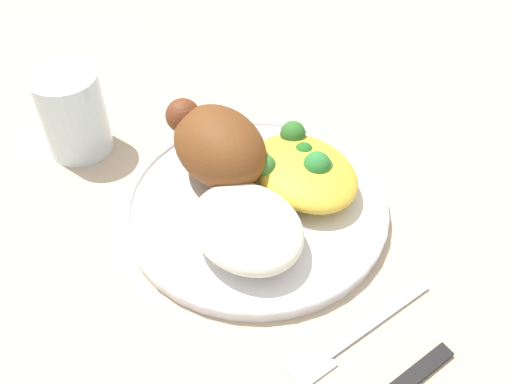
% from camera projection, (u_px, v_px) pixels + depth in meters
% --- Properties ---
extents(ground_plane, '(2.00, 2.00, 0.00)m').
position_uv_depth(ground_plane, '(256.00, 210.00, 0.52)').
color(ground_plane, '#C5AF94').
extents(plate, '(0.25, 0.25, 0.01)m').
position_uv_depth(plate, '(256.00, 205.00, 0.52)').
color(plate, white).
rests_on(plate, ground_plane).
extents(roasted_chicken, '(0.12, 0.08, 0.07)m').
position_uv_depth(roasted_chicken, '(217.00, 144.00, 0.52)').
color(roasted_chicken, brown).
rests_on(roasted_chicken, plate).
extents(rice_pile, '(0.11, 0.09, 0.04)m').
position_uv_depth(rice_pile, '(247.00, 227.00, 0.47)').
color(rice_pile, white).
rests_on(rice_pile, plate).
extents(mac_cheese_with_broccoli, '(0.12, 0.09, 0.04)m').
position_uv_depth(mac_cheese_with_broccoli, '(303.00, 169.00, 0.52)').
color(mac_cheese_with_broccoli, gold).
rests_on(mac_cheese_with_broccoli, plate).
extents(fork, '(0.02, 0.14, 0.01)m').
position_uv_depth(fork, '(355.00, 335.00, 0.43)').
color(fork, '#B2B2B7').
rests_on(fork, ground_plane).
extents(water_glass, '(0.07, 0.07, 0.09)m').
position_uv_depth(water_glass, '(73.00, 114.00, 0.56)').
color(water_glass, silver).
rests_on(water_glass, ground_plane).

